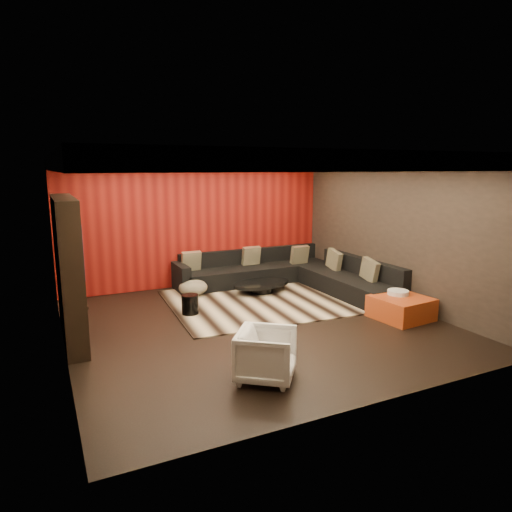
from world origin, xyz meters
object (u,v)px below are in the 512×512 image
white_side_table (397,303)px  orange_ottoman (401,308)px  drum_stool (190,304)px  coffee_table (262,287)px  armchair (266,355)px  sectional_sofa (290,276)px

white_side_table → orange_ottoman: white_side_table is taller
orange_ottoman → drum_stool: bearing=151.3°
coffee_table → orange_ottoman: size_ratio=1.47×
drum_stool → orange_ottoman: size_ratio=0.41×
drum_stool → armchair: size_ratio=0.50×
coffee_table → sectional_sofa: size_ratio=0.35×
coffee_table → drum_stool: 1.96m
drum_stool → orange_ottoman: orange_ottoman is taller
coffee_table → sectional_sofa: sectional_sofa is taller
sectional_sofa → orange_ottoman: bearing=-75.5°
white_side_table → sectional_sofa: 2.67m
drum_stool → coffee_table: bearing=22.5°
coffee_table → orange_ottoman: (1.48, -2.55, 0.07)m
coffee_table → white_side_table: size_ratio=2.75×
armchair → orange_ottoman: bearing=-34.3°
coffee_table → armchair: bearing=-115.5°
drum_stool → sectional_sofa: sectional_sofa is taller
coffee_table → drum_stool: bearing=-157.5°
drum_stool → armchair: armchair is taller
white_side_table → armchair: armchair is taller
armchair → sectional_sofa: size_ratio=0.20×
white_side_table → armchair: 3.50m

